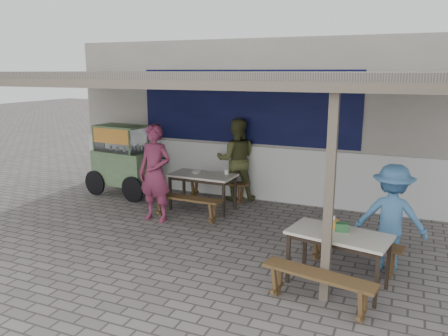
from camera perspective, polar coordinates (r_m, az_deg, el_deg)
name	(u,v)px	position (r m, az deg, el deg)	size (l,w,h in m)	color
ground	(192,245)	(7.37, -4.26, -9.99)	(60.00, 60.00, 0.00)	slate
back_wall	(262,120)	(10.17, 4.94, 6.31)	(9.00, 1.28, 3.50)	#B2ABA0
warung_roof	(214,77)	(7.61, -1.31, 11.75)	(9.00, 4.21, 2.81)	#635C55
table_left	(203,178)	(8.98, -2.82, -1.32)	(1.35, 0.72, 0.75)	silver
bench_left_street	(186,203)	(8.48, -4.96, -4.53)	(1.44, 0.31, 0.45)	brown
bench_left_wall	(217,186)	(9.67, -0.91, -2.33)	(1.44, 0.31, 0.45)	brown
table_right	(339,239)	(5.99, 14.75, -8.95)	(1.39, 0.91, 0.75)	silver
bench_right_street	(318,282)	(5.56, 12.18, -14.36)	(1.42, 0.53, 0.45)	brown
bench_right_wall	(353,246)	(6.71, 16.51, -9.77)	(1.42, 0.53, 0.45)	brown
vendor_cart	(123,157)	(10.28, -13.08, 1.35)	(2.08, 0.95, 1.62)	#668A5C
patron_street_side	(155,173)	(8.36, -9.00, -0.65)	(0.68, 0.45, 1.87)	#7A2B49
patron_wall_side	(236,160)	(9.63, 1.63, 1.10)	(0.88, 0.69, 1.82)	#50542C
patron_right_table	(391,217)	(6.73, 21.00, -6.02)	(1.00, 0.57, 1.55)	teal
tissue_box	(334,224)	(6.11, 14.14, -7.09)	(0.12, 0.12, 0.12)	orange
donation_box	(342,227)	(6.02, 15.15, -7.45)	(0.17, 0.12, 0.12)	#2D6738
condiment_jar	(227,172)	(8.95, 0.34, -0.52)	(0.08, 0.08, 0.09)	white
condiment_bowl	(196,172)	(9.06, -3.63, -0.53)	(0.19, 0.19, 0.05)	white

